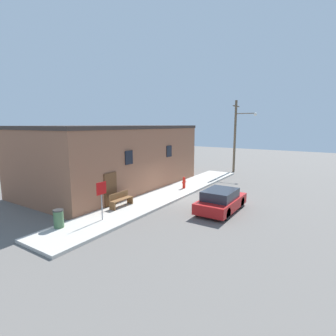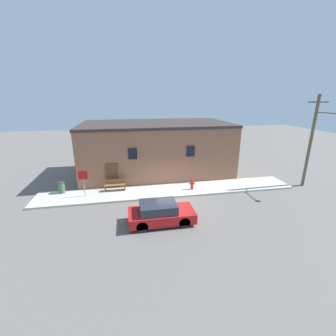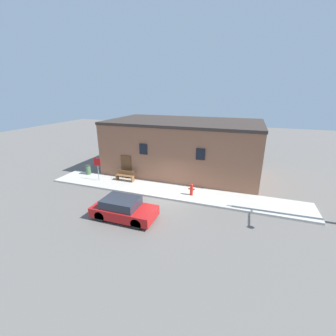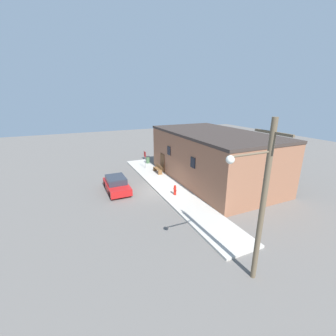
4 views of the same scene
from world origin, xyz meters
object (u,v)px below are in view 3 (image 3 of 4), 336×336
object	(u,v)px
fire_hydrant	(192,189)
trash_bin	(88,170)
stop_sign	(97,165)
bench	(125,176)
parked_car	(123,209)

from	to	relation	value
fire_hydrant	trash_bin	xyz separation A→B (m)	(-10.22, 1.17, -0.00)
stop_sign	bench	distance (m)	2.52
trash_bin	parked_car	xyz separation A→B (m)	(6.95, -5.51, 0.05)
stop_sign	trash_bin	world-z (taller)	stop_sign
bench	trash_bin	size ratio (longest dim) A/B	1.82
trash_bin	bench	bearing A→B (deg)	-3.45
fire_hydrant	stop_sign	size ratio (longest dim) A/B	0.45
stop_sign	bench	xyz separation A→B (m)	(2.19, 0.75, -0.97)
bench	parked_car	size ratio (longest dim) A/B	0.41
stop_sign	bench	bearing A→B (deg)	18.94
bench	trash_bin	world-z (taller)	trash_bin
fire_hydrant	parked_car	xyz separation A→B (m)	(-3.27, -4.34, 0.04)
trash_bin	parked_car	bearing A→B (deg)	-38.39
bench	trash_bin	bearing A→B (deg)	176.55
fire_hydrant	stop_sign	world-z (taller)	stop_sign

